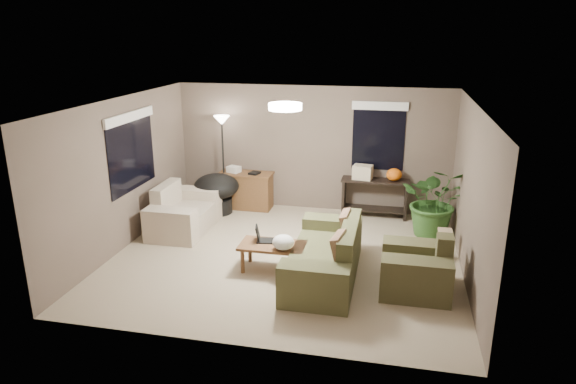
% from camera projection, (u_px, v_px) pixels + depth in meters
% --- Properties ---
extents(room_shell, '(5.50, 5.50, 5.50)m').
position_uv_depth(room_shell, '(285.00, 184.00, 7.95)').
color(room_shell, tan).
rests_on(room_shell, ground).
extents(main_sofa, '(0.95, 2.20, 0.85)m').
position_uv_depth(main_sofa, '(327.00, 258.00, 7.60)').
color(main_sofa, '#47492B').
rests_on(main_sofa, ground).
extents(throw_pillows, '(0.30, 1.37, 0.47)m').
position_uv_depth(throw_pillows, '(345.00, 237.00, 7.44)').
color(throw_pillows, '#8C7251').
rests_on(throw_pillows, main_sofa).
extents(loveseat, '(0.90, 1.60, 0.85)m').
position_uv_depth(loveseat, '(183.00, 214.00, 9.42)').
color(loveseat, beige).
rests_on(loveseat, ground).
extents(armchair, '(0.95, 1.00, 0.85)m').
position_uv_depth(armchair, '(417.00, 270.00, 7.21)').
color(armchair, '#4D4B2E').
rests_on(armchair, ground).
extents(coffee_table, '(1.00, 0.55, 0.42)m').
position_uv_depth(coffee_table, '(273.00, 248.00, 7.80)').
color(coffee_table, brown).
rests_on(coffee_table, ground).
extents(laptop, '(0.40, 0.27, 0.24)m').
position_uv_depth(laptop, '(263.00, 237.00, 7.89)').
color(laptop, black).
rests_on(laptop, coffee_table).
extents(plastic_bag, '(0.39, 0.37, 0.23)m').
position_uv_depth(plastic_bag, '(283.00, 242.00, 7.56)').
color(plastic_bag, white).
rests_on(plastic_bag, coffee_table).
extents(desk, '(1.10, 0.50, 0.75)m').
position_uv_depth(desk, '(246.00, 190.00, 10.54)').
color(desk, brown).
rests_on(desk, ground).
extents(desk_papers, '(0.71, 0.31, 0.12)m').
position_uv_depth(desk_papers, '(238.00, 170.00, 10.43)').
color(desk_papers, silver).
rests_on(desk_papers, desk).
extents(console_table, '(1.30, 0.40, 0.75)m').
position_uv_depth(console_table, '(375.00, 195.00, 10.05)').
color(console_table, black).
rests_on(console_table, ground).
extents(pumpkin, '(0.36, 0.36, 0.24)m').
position_uv_depth(pumpkin, '(394.00, 175.00, 9.84)').
color(pumpkin, orange).
rests_on(pumpkin, console_table).
extents(cardboard_box, '(0.40, 0.32, 0.27)m').
position_uv_depth(cardboard_box, '(363.00, 172.00, 9.96)').
color(cardboard_box, beige).
rests_on(cardboard_box, console_table).
extents(papasan_chair, '(1.09, 1.09, 0.80)m').
position_uv_depth(papasan_chair, '(217.00, 190.00, 10.24)').
color(papasan_chair, black).
rests_on(papasan_chair, ground).
extents(floor_lamp, '(0.32, 0.32, 1.91)m').
position_uv_depth(floor_lamp, '(222.00, 131.00, 10.19)').
color(floor_lamp, black).
rests_on(floor_lamp, ground).
extents(ceiling_fixture, '(0.50, 0.50, 0.10)m').
position_uv_depth(ceiling_fixture, '(285.00, 107.00, 7.59)').
color(ceiling_fixture, white).
rests_on(ceiling_fixture, room_shell).
extents(houseplant, '(1.17, 1.30, 1.01)m').
position_uv_depth(houseplant, '(435.00, 208.00, 9.08)').
color(houseplant, '#2D5923').
rests_on(houseplant, ground).
extents(cat_scratching_post, '(0.32, 0.32, 0.50)m').
position_uv_depth(cat_scratching_post, '(444.00, 246.00, 8.21)').
color(cat_scratching_post, tan).
rests_on(cat_scratching_post, ground).
extents(window_left, '(0.05, 1.56, 1.33)m').
position_uv_depth(window_left, '(131.00, 138.00, 8.62)').
color(window_left, black).
rests_on(window_left, room_shell).
extents(window_back, '(1.06, 0.05, 1.33)m').
position_uv_depth(window_back, '(379.00, 125.00, 9.84)').
color(window_back, black).
rests_on(window_back, room_shell).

